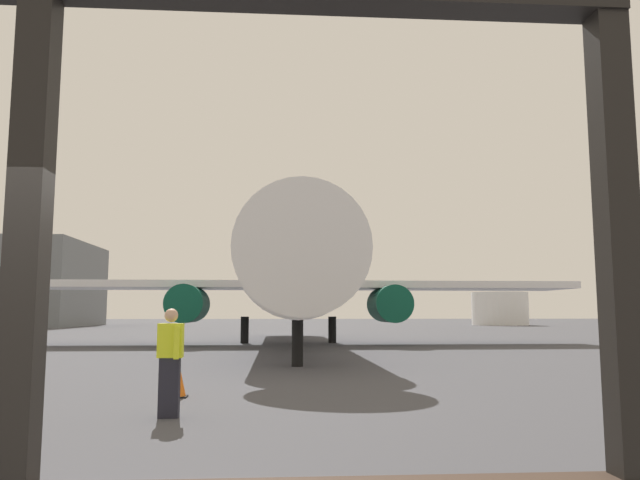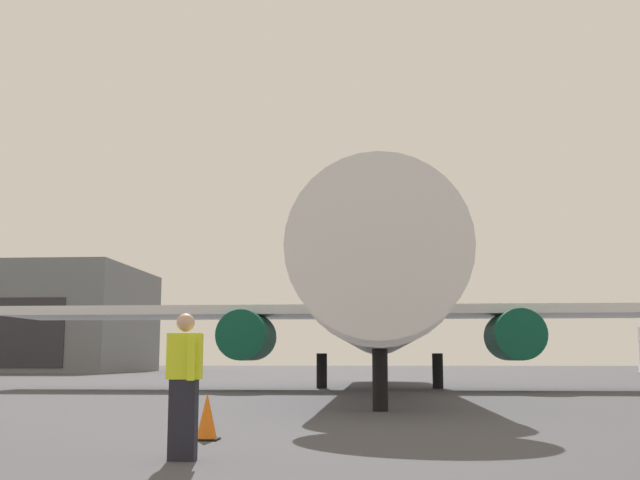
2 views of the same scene
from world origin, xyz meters
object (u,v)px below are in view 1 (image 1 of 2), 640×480
ground_crew_worker (170,361)px  fuel_storage_tank (500,309)px  traffic_cone (178,380)px  airplane (290,278)px

ground_crew_worker → fuel_storage_tank: 74.48m
traffic_cone → fuel_storage_tank: fuel_storage_tank is taller
ground_crew_worker → traffic_cone: ground_crew_worker is taller
ground_crew_worker → airplane: bearing=83.5°
airplane → ground_crew_worker: (-2.37, -20.81, -2.48)m
airplane → fuel_storage_tank: airplane is taller
airplane → fuel_storage_tank: bearing=59.0°
ground_crew_worker → traffic_cone: 2.45m
airplane → ground_crew_worker: airplane is taller
ground_crew_worker → fuel_storage_tank: size_ratio=0.24×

